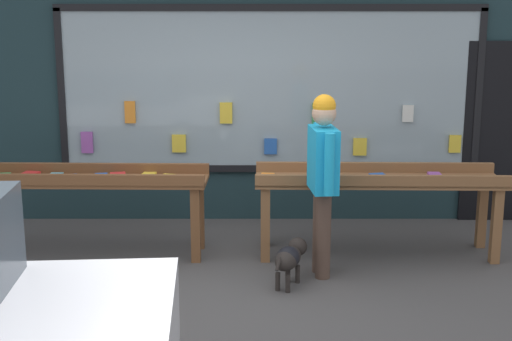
{
  "coord_description": "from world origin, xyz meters",
  "views": [
    {
      "loc": [
        0.25,
        -5.89,
        2.43
      ],
      "look_at": [
        0.26,
        0.84,
        0.92
      ],
      "focal_mm": 50.0,
      "sensor_mm": 36.0,
      "label": 1
    }
  ],
  "objects_px": {
    "display_table_left": "(84,186)",
    "person_browsing": "(322,171)",
    "display_table_right": "(377,186)",
    "small_dog": "(289,257)"
  },
  "relations": [
    {
      "from": "display_table_left",
      "to": "small_dog",
      "type": "height_order",
      "value": "display_table_left"
    },
    {
      "from": "display_table_left",
      "to": "person_browsing",
      "type": "relative_size",
      "value": 1.45
    },
    {
      "from": "display_table_right",
      "to": "small_dog",
      "type": "bearing_deg",
      "value": -137.21
    },
    {
      "from": "small_dog",
      "to": "display_table_left",
      "type": "bearing_deg",
      "value": 90.71
    },
    {
      "from": "display_table_left",
      "to": "display_table_right",
      "type": "bearing_deg",
      "value": -0.05
    },
    {
      "from": "display_table_left",
      "to": "small_dog",
      "type": "xyz_separation_m",
      "value": [
        2.02,
        -0.86,
        -0.45
      ]
    },
    {
      "from": "display_table_left",
      "to": "display_table_right",
      "type": "height_order",
      "value": "same"
    },
    {
      "from": "display_table_left",
      "to": "person_browsing",
      "type": "height_order",
      "value": "person_browsing"
    },
    {
      "from": "display_table_right",
      "to": "person_browsing",
      "type": "bearing_deg",
      "value": -136.42
    },
    {
      "from": "display_table_left",
      "to": "small_dog",
      "type": "relative_size",
      "value": 4.29
    }
  ]
}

